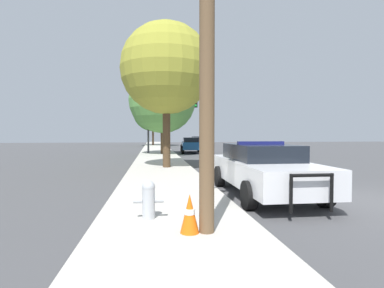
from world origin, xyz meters
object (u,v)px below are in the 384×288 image
car_background_distant (198,141)px  car_background_midblock (191,144)px  traffic_light (169,111)px  tree_sidewalk_far (153,111)px  tree_sidewalk_mid (162,100)px  traffic_cone (190,213)px  police_car (263,168)px  tree_sidewalk_near (166,69)px  fire_hydrant (149,198)px

car_background_distant → car_background_midblock: bearing=-101.5°
traffic_light → tree_sidewalk_far: (-1.32, 17.55, 1.32)m
tree_sidewalk_mid → tree_sidewalk_far: (-0.74, 18.77, 0.48)m
car_background_midblock → traffic_cone: (-2.94, -22.64, -0.32)m
police_car → tree_sidewalk_mid: 16.77m
traffic_light → tree_sidewalk_near: 11.15m
car_background_distant → tree_sidewalk_mid: (-5.73, -18.57, 3.77)m
traffic_light → car_background_midblock: bearing=40.2°
fire_hydrant → traffic_cone: size_ratio=1.14×
police_car → tree_sidewalk_mid: size_ratio=0.73×
tree_sidewalk_near → traffic_light: bearing=86.3°
car_background_midblock → traffic_cone: bearing=-93.7°
tree_sidewalk_far → traffic_cone: 38.64m
tree_sidewalk_near → fire_hydrant: bearing=-94.9°
car_background_midblock → traffic_cone: size_ratio=7.26×
police_car → car_background_midblock: 19.23m
tree_sidewalk_near → tree_sidewalk_far: bearing=91.2°
fire_hydrant → tree_sidewalk_near: tree_sidewalk_near is taller
fire_hydrant → tree_sidewalk_far: size_ratio=0.09×
police_car → fire_hydrant: 4.08m
traffic_light → car_background_midblock: 4.05m
tree_sidewalk_near → car_background_midblock: bearing=77.4°
car_background_distant → car_background_midblock: 15.81m
tree_sidewalk_far → traffic_cone: bearing=-89.2°
fire_hydrant → car_background_midblock: (3.62, 21.71, 0.25)m
car_background_midblock → car_background_distant: bearing=82.8°
traffic_light → car_background_distant: size_ratio=1.14×
tree_sidewalk_near → traffic_cone: 10.72m
tree_sidewalk_near → tree_sidewalk_far: tree_sidewalk_far is taller
tree_sidewalk_far → traffic_cone: size_ratio=12.09×
traffic_light → police_car: bearing=-84.2°
traffic_light → tree_sidewalk_mid: bearing=-115.5°
traffic_cone → tree_sidewalk_far: bearing=90.8°
police_car → fire_hydrant: police_car is taller
tree_sidewalk_near → traffic_cone: bearing=-90.4°
tree_sidewalk_mid → fire_hydrant: bearing=-92.7°
car_background_midblock → tree_sidewalk_far: tree_sidewalk_far is taller
traffic_light → tree_sidewalk_far: tree_sidewalk_far is taller
police_car → fire_hydrant: size_ratio=7.08×
car_background_midblock → tree_sidewalk_near: 13.83m
car_background_distant → tree_sidewalk_near: bearing=-102.2°
tree_sidewalk_far → car_background_midblock: bearing=-77.5°
traffic_light → tree_sidewalk_near: tree_sidewalk_near is taller
car_background_distant → traffic_cone: size_ratio=6.80×
traffic_cone → tree_sidewalk_near: bearing=89.6°
traffic_light → tree_sidewalk_far: 17.65m
car_background_distant → tree_sidewalk_near: tree_sidewalk_near is taller
tree_sidewalk_mid → traffic_light: bearing=64.5°
traffic_light → traffic_cone: 21.08m
traffic_light → tree_sidewalk_far: bearing=94.3°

